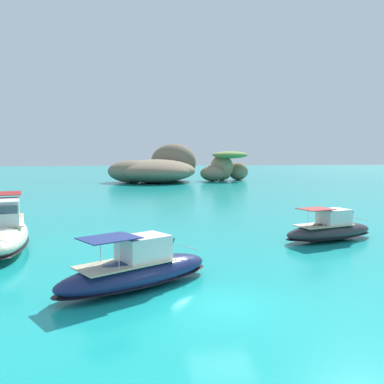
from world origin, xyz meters
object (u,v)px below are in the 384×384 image
(motorboat_charcoal, at_px, (330,230))
(motorboat_navy, at_px, (137,270))
(islet_small, at_px, (225,167))
(motorboat_cream, at_px, (1,232))
(islet_large, at_px, (156,169))

(motorboat_charcoal, bearing_deg, motorboat_navy, -148.18)
(islet_small, bearing_deg, motorboat_cream, -114.17)
(islet_small, relative_size, motorboat_charcoal, 1.79)
(islet_small, distance_m, motorboat_charcoal, 63.00)
(islet_small, xyz_separation_m, motorboat_charcoal, (-6.84, -62.59, -2.27))
(islet_large, xyz_separation_m, islet_small, (15.18, 2.62, 0.32))
(motorboat_charcoal, relative_size, motorboat_cream, 0.68)
(islet_large, xyz_separation_m, motorboat_charcoal, (8.35, -59.97, -1.95))
(islet_small, distance_m, motorboat_cream, 67.93)
(islet_small, height_order, motorboat_navy, islet_small)
(islet_large, xyz_separation_m, motorboat_navy, (-4.46, -67.92, -1.90))
(motorboat_navy, bearing_deg, motorboat_charcoal, 31.82)
(motorboat_charcoal, distance_m, motorboat_navy, 15.07)
(motorboat_cream, bearing_deg, islet_small, 65.83)
(islet_large, relative_size, islet_small, 1.67)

